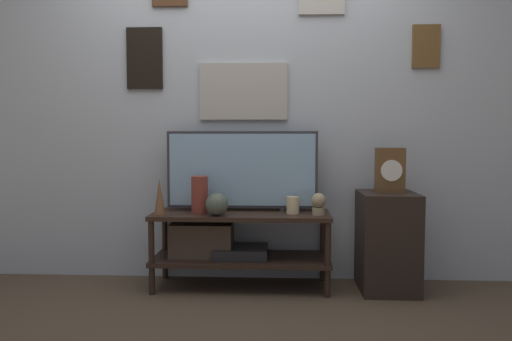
# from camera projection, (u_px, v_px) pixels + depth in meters

# --- Properties ---
(ground_plane) EXTENTS (12.00, 12.00, 0.00)m
(ground_plane) POSITION_uv_depth(u_px,v_px,m) (238.00, 299.00, 3.16)
(ground_plane) COLOR #4C3D2D
(wall_back) EXTENTS (6.40, 0.08, 2.70)m
(wall_back) POSITION_uv_depth(u_px,v_px,m) (243.00, 91.00, 3.60)
(wall_back) COLOR #B2BCC6
(wall_back) RESTS_ON ground_plane
(media_console) EXTENTS (1.20, 0.44, 0.52)m
(media_console) POSITION_uv_depth(u_px,v_px,m) (227.00, 240.00, 3.40)
(media_console) COLOR black
(media_console) RESTS_ON ground_plane
(television) EXTENTS (1.05, 0.05, 0.55)m
(television) POSITION_uv_depth(u_px,v_px,m) (242.00, 170.00, 3.46)
(television) COLOR #333338
(television) RESTS_ON media_console
(vase_tall_ceramic) EXTENTS (0.11, 0.11, 0.25)m
(vase_tall_ceramic) POSITION_uv_depth(u_px,v_px,m) (200.00, 195.00, 3.35)
(vase_tall_ceramic) COLOR brown
(vase_tall_ceramic) RESTS_ON media_console
(vase_round_glass) EXTENTS (0.15, 0.15, 0.15)m
(vase_round_glass) POSITION_uv_depth(u_px,v_px,m) (217.00, 204.00, 3.25)
(vase_round_glass) COLOR #4C5647
(vase_round_glass) RESTS_ON media_console
(vase_slim_bronze) EXTENTS (0.07, 0.07, 0.24)m
(vase_slim_bronze) POSITION_uv_depth(u_px,v_px,m) (159.00, 197.00, 3.29)
(vase_slim_bronze) COLOR brown
(vase_slim_bronze) RESTS_ON media_console
(candle_jar) EXTENTS (0.09, 0.09, 0.11)m
(candle_jar) POSITION_uv_depth(u_px,v_px,m) (293.00, 205.00, 3.34)
(candle_jar) COLOR beige
(candle_jar) RESTS_ON media_console
(decorative_bust) EXTENTS (0.10, 0.10, 0.15)m
(decorative_bust) POSITION_uv_depth(u_px,v_px,m) (319.00, 203.00, 3.28)
(decorative_bust) COLOR tan
(decorative_bust) RESTS_ON media_console
(side_table) EXTENTS (0.37, 0.45, 0.66)m
(side_table) POSITION_uv_depth(u_px,v_px,m) (387.00, 241.00, 3.34)
(side_table) COLOR black
(side_table) RESTS_ON ground_plane
(mantel_clock) EXTENTS (0.19, 0.11, 0.30)m
(mantel_clock) POSITION_uv_depth(u_px,v_px,m) (390.00, 170.00, 3.32)
(mantel_clock) COLOR brown
(mantel_clock) RESTS_ON side_table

